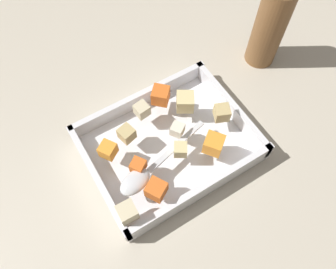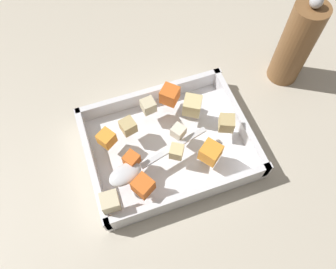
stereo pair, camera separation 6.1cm
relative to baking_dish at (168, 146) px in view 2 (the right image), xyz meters
name	(u,v)px [view 2 (the right image)]	position (x,y,z in m)	size (l,w,h in m)	color
ground_plane	(167,143)	(0.00, 0.01, -0.02)	(4.00, 4.00, 0.00)	#BCB29E
baking_dish	(168,146)	(0.00, 0.00, 0.00)	(0.31, 0.24, 0.05)	silver
carrot_chunk_under_handle	(106,138)	(-0.11, 0.03, 0.05)	(0.03, 0.03, 0.03)	orange
carrot_chunk_corner_sw	(132,159)	(-0.08, -0.03, 0.05)	(0.02, 0.02, 0.02)	orange
carrot_chunk_mid_right	(143,186)	(-0.07, -0.08, 0.05)	(0.03, 0.03, 0.03)	orange
carrot_chunk_corner_se	(170,95)	(0.03, 0.08, 0.05)	(0.03, 0.03, 0.03)	orange
carrot_chunk_back_center	(211,153)	(0.06, -0.06, 0.05)	(0.03, 0.03, 0.03)	orange
potato_chunk_rim_edge	(192,105)	(0.06, 0.04, 0.05)	(0.03, 0.03, 0.03)	#E0CC89
potato_chunk_near_left	(179,151)	(0.01, -0.04, 0.05)	(0.02, 0.02, 0.02)	#E0CC89
potato_chunk_heap_top	(227,123)	(0.11, -0.02, 0.05)	(0.03, 0.03, 0.03)	tan
potato_chunk_near_right	(148,106)	(-0.02, 0.07, 0.05)	(0.03, 0.03, 0.03)	beige
potato_chunk_corner_nw	(128,126)	(-0.07, 0.04, 0.05)	(0.03, 0.03, 0.03)	tan
potato_chunk_front_center	(110,202)	(-0.13, -0.09, 0.05)	(0.03, 0.03, 0.03)	beige
parsnip_chunk_far_left	(178,131)	(0.02, 0.00, 0.05)	(0.02, 0.02, 0.02)	silver
serving_spoon	(132,170)	(-0.08, -0.05, 0.05)	(0.20, 0.07, 0.02)	silver
pepper_mill	(296,44)	(0.31, 0.09, 0.08)	(0.07, 0.07, 0.21)	brown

